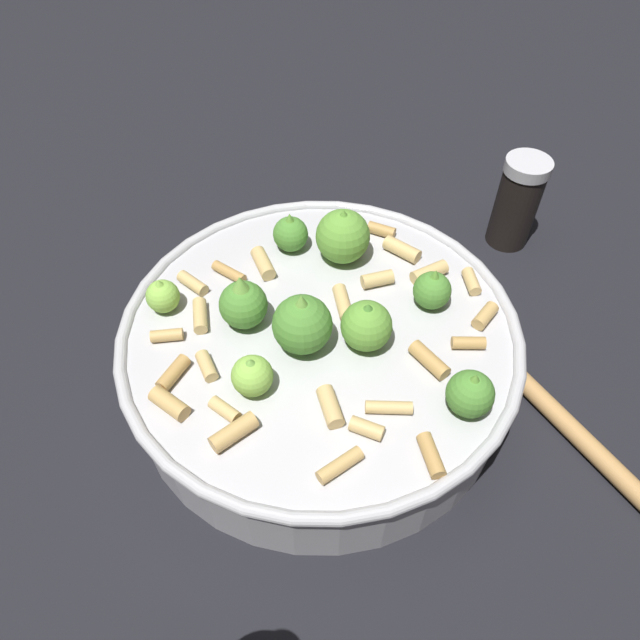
# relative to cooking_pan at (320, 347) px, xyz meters

# --- Properties ---
(ground_plane) EXTENTS (2.40, 2.40, 0.00)m
(ground_plane) POSITION_rel_cooking_pan_xyz_m (0.00, -0.00, -0.04)
(ground_plane) COLOR black
(cooking_pan) EXTENTS (0.32, 0.32, 0.12)m
(cooking_pan) POSITION_rel_cooking_pan_xyz_m (0.00, 0.00, 0.00)
(cooking_pan) COLOR #B7B7BC
(cooking_pan) RESTS_ON ground
(pepper_shaker) EXTENTS (0.05, 0.05, 0.10)m
(pepper_shaker) POSITION_rel_cooking_pan_xyz_m (0.04, 0.27, 0.01)
(pepper_shaker) COLOR black
(pepper_shaker) RESTS_ON ground
(wooden_spoon) EXTENTS (0.24, 0.10, 0.02)m
(wooden_spoon) POSITION_rel_cooking_pan_xyz_m (0.23, 0.07, -0.03)
(wooden_spoon) COLOR #B2844C
(wooden_spoon) RESTS_ON ground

